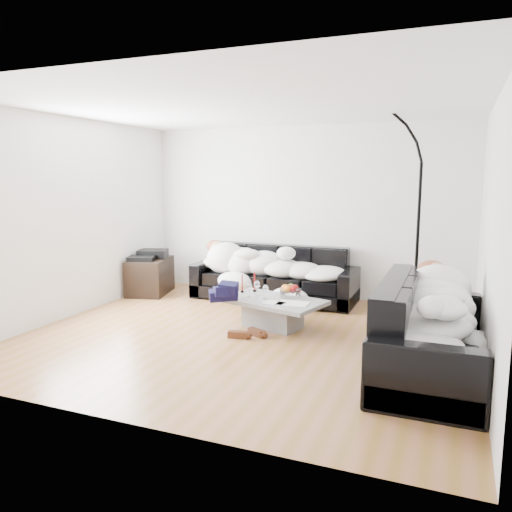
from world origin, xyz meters
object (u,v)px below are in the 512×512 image
at_px(wine_glass_a, 257,288).
at_px(shoes, 247,333).
at_px(floor_lamp, 418,226).
at_px(coffee_table, 273,313).
at_px(sleeper_back, 273,259).
at_px(candle_right, 255,282).
at_px(sofa_back, 274,274).
at_px(wine_glass_c, 265,292).
at_px(stereo, 149,255).
at_px(wine_glass_b, 249,290).
at_px(sofa_right, 431,327).
at_px(candle_left, 242,284).
at_px(fruit_bowl, 291,290).
at_px(av_cabinet, 150,276).
at_px(sleeper_right, 433,305).

distance_m(wine_glass_a, shoes, 0.71).
bearing_deg(floor_lamp, coffee_table, -140.91).
bearing_deg(sleeper_back, candle_right, -83.98).
bearing_deg(sofa_back, coffee_table, -70.71).
xyz_separation_m(wine_glass_c, stereo, (-2.34, 1.01, 0.18)).
distance_m(wine_glass_c, stereo, 2.56).
bearing_deg(wine_glass_b, shoes, -70.71).
relative_size(wine_glass_b, wine_glass_c, 1.00).
bearing_deg(floor_lamp, sofa_right, -71.07).
distance_m(candle_left, floor_lamp, 2.33).
distance_m(sofa_back, stereo, 2.01).
bearing_deg(sofa_back, floor_lamp, -11.49).
xyz_separation_m(sofa_back, candle_right, (0.10, -1.03, 0.08)).
relative_size(wine_glass_c, shoes, 0.44).
bearing_deg(sofa_right, sleeper_back, 48.72).
bearing_deg(fruit_bowl, coffee_table, -130.21).
height_order(sofa_right, wine_glass_c, sofa_right).
bearing_deg(sofa_back, shoes, -79.97).
bearing_deg(sofa_right, sofa_back, 48.03).
relative_size(wine_glass_b, av_cabinet, 0.21).
bearing_deg(wine_glass_a, candle_right, 119.83).
height_order(sleeper_right, av_cabinet, sleeper_right).
relative_size(sofa_right, coffee_table, 1.76).
relative_size(sofa_back, stereo, 5.54).
height_order(wine_glass_b, stereo, stereo).
xyz_separation_m(sofa_right, sleeper_back, (-2.33, 2.04, 0.19)).
distance_m(wine_glass_c, floor_lamp, 2.07).
bearing_deg(av_cabinet, coffee_table, -36.30).
bearing_deg(floor_lamp, stereo, -171.57).
distance_m(sleeper_right, av_cabinet, 4.66).
bearing_deg(candle_left, candle_right, 39.01).
distance_m(av_cabinet, stereo, 0.34).
bearing_deg(sleeper_right, candle_right, 64.34).
height_order(shoes, av_cabinet, av_cabinet).
xyz_separation_m(wine_glass_a, candle_left, (-0.24, 0.09, 0.02)).
height_order(wine_glass_a, av_cabinet, av_cabinet).
relative_size(sofa_right, floor_lamp, 0.87).
xyz_separation_m(sleeper_right, fruit_bowl, (-1.70, 0.97, -0.21)).
bearing_deg(wine_glass_a, sleeper_back, 100.38).
height_order(wine_glass_b, shoes, wine_glass_b).
height_order(sleeper_back, sleeper_right, sleeper_right).
bearing_deg(sleeper_back, stereo, -171.76).
bearing_deg(sleeper_right, wine_glass_a, 67.51).
xyz_separation_m(wine_glass_c, candle_right, (-0.27, 0.32, 0.04)).
xyz_separation_m(wine_glass_b, stereo, (-2.12, 0.99, 0.18)).
xyz_separation_m(sofa_back, wine_glass_a, (0.21, -1.22, 0.05)).
bearing_deg(shoes, sleeper_right, -4.86).
height_order(coffee_table, wine_glass_b, wine_glass_b).
bearing_deg(sofa_back, sleeper_back, -90.00).
height_order(candle_left, av_cabinet, candle_left).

